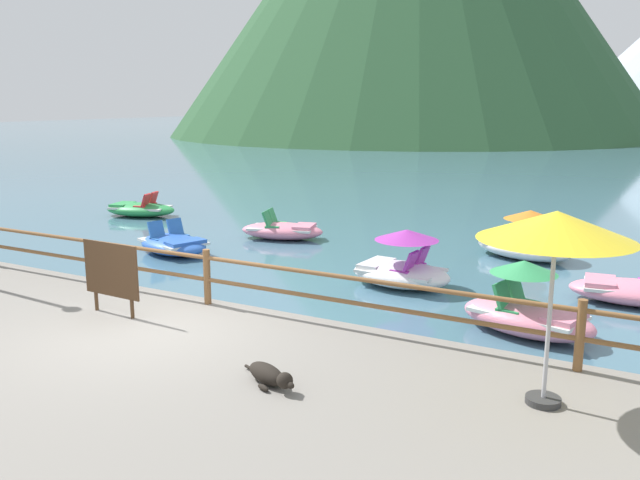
% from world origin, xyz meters
% --- Properties ---
extents(ground_plane, '(200.00, 200.00, 0.00)m').
position_xyz_m(ground_plane, '(0.00, 40.00, 0.00)').
color(ground_plane, '#477084').
extents(promenade_dock, '(28.00, 8.00, 0.40)m').
position_xyz_m(promenade_dock, '(0.00, -2.20, 0.20)').
color(promenade_dock, gray).
rests_on(promenade_dock, ground).
extents(dock_railing, '(23.92, 0.12, 0.95)m').
position_xyz_m(dock_railing, '(0.00, 1.55, 0.99)').
color(dock_railing, brown).
rests_on(dock_railing, promenade_dock).
extents(sign_board, '(1.18, 0.10, 1.19)m').
position_xyz_m(sign_board, '(-0.99, 0.37, 1.13)').
color(sign_board, silver).
rests_on(sign_board, promenade_dock).
extents(beach_umbrella, '(1.70, 1.70, 2.24)m').
position_xyz_m(beach_umbrella, '(5.74, 0.36, 2.45)').
color(beach_umbrella, '#B2B2B7').
rests_on(beach_umbrella, promenade_dock).
extents(dog_resting, '(1.01, 0.54, 0.26)m').
position_xyz_m(dog_resting, '(2.71, -0.71, 0.52)').
color(dog_resting, black).
rests_on(dog_resting, promenade_dock).
extents(pedal_boat_0, '(2.53, 2.01, 0.81)m').
position_xyz_m(pedal_boat_0, '(-4.20, 5.52, 0.25)').
color(pedal_boat_0, blue).
rests_on(pedal_boat_0, ground).
extents(pedal_boat_1, '(2.20, 1.53, 1.21)m').
position_xyz_m(pedal_boat_1, '(1.99, 5.47, 0.42)').
color(pedal_boat_1, white).
rests_on(pedal_boat_1, ground).
extents(pedal_boat_2, '(2.64, 1.49, 0.81)m').
position_xyz_m(pedal_boat_2, '(6.40, 6.46, 0.24)').
color(pedal_boat_2, pink).
rests_on(pedal_boat_2, ground).
extents(pedal_boat_3, '(2.46, 1.66, 1.24)m').
position_xyz_m(pedal_boat_3, '(4.88, 3.74, 0.41)').
color(pedal_boat_3, pink).
rests_on(pedal_boat_3, ground).
extents(pedal_boat_4, '(2.54, 1.71, 0.82)m').
position_xyz_m(pedal_boat_4, '(-2.71, 8.36, 0.25)').
color(pedal_boat_4, pink).
rests_on(pedal_boat_4, ground).
extents(pedal_boat_6, '(2.64, 1.83, 0.81)m').
position_xyz_m(pedal_boat_6, '(-8.85, 9.23, 0.24)').
color(pedal_boat_6, green).
rests_on(pedal_boat_6, ground).
extents(pedal_boat_7, '(2.73, 2.03, 1.21)m').
position_xyz_m(pedal_boat_7, '(3.71, 9.23, 0.40)').
color(pedal_boat_7, white).
rests_on(pedal_boat_7, ground).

